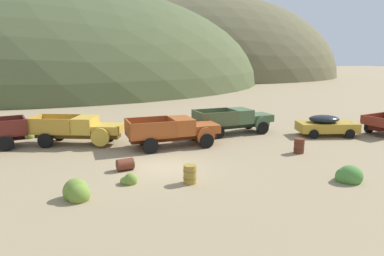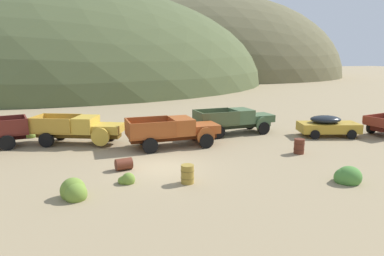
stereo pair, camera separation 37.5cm
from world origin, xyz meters
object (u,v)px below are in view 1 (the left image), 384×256
truck_oxide_orange (179,131)px  oil_drum_by_truck (125,164)px  car_mustard (329,125)px  oil_drum_spare (299,146)px  truck_faded_yellow (83,129)px  truck_weathered_green (239,120)px  oil_drum_foreground (190,174)px

truck_oxide_orange → oil_drum_by_truck: truck_oxide_orange is taller
car_mustard → oil_drum_spare: (-4.79, -3.53, -0.36)m
truck_faded_yellow → truck_weathered_green: (11.50, 0.31, -0.01)m
truck_oxide_orange → oil_drum_foreground: truck_oxide_orange is taller
truck_oxide_orange → oil_drum_foreground: bearing=-103.7°
truck_weathered_green → oil_drum_foreground: truck_weathered_green is taller
car_mustard → oil_drum_by_truck: size_ratio=4.99×
truck_weathered_green → oil_drum_spare: 6.38m
oil_drum_spare → truck_weathered_green: bearing=102.4°
truck_weathered_green → oil_drum_by_truck: (-9.27, -6.53, -0.71)m
truck_oxide_orange → car_mustard: truck_oxide_orange is taller
truck_faded_yellow → truck_oxide_orange: bearing=0.4°
oil_drum_by_truck → truck_faded_yellow: bearing=109.7°
oil_drum_spare → oil_drum_by_truck: size_ratio=0.95×
oil_drum_by_truck → truck_oxide_orange: bearing=45.9°
truck_oxide_orange → oil_drum_by_truck: bearing=-138.1°
truck_oxide_orange → oil_drum_by_truck: 5.69m
truck_weathered_green → car_mustard: truck_weathered_green is taller
car_mustard → truck_oxide_orange: bearing=-167.0°
truck_weathered_green → truck_oxide_orange: bearing=-161.1°
car_mustard → oil_drum_by_truck: car_mustard is taller
car_mustard → oil_drum_by_truck: 15.90m
truck_faded_yellow → oil_drum_foreground: bearing=-41.0°
car_mustard → oil_drum_foreground: size_ratio=5.40×
oil_drum_spare → oil_drum_by_truck: bearing=-178.2°
truck_faded_yellow → oil_drum_spare: 14.16m
car_mustard → oil_drum_foreground: car_mustard is taller
truck_weathered_green → oil_drum_foreground: size_ratio=7.14×
truck_weathered_green → truck_faded_yellow: bearing=175.5°
oil_drum_foreground → truck_weathered_green: bearing=55.0°
truck_oxide_orange → truck_faded_yellow: bearing=156.5°
truck_weathered_green → oil_drum_by_truck: bearing=-150.8°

